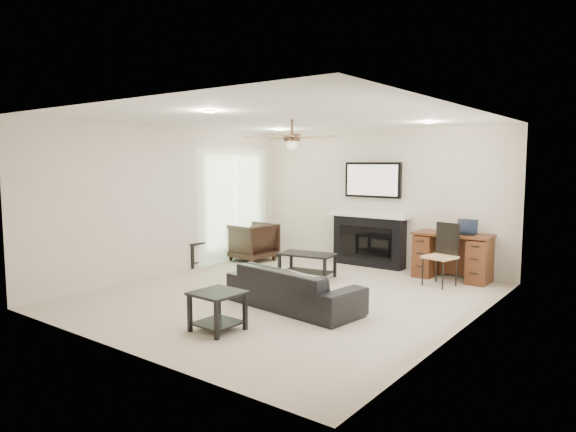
% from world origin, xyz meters
% --- Properties ---
extents(room_shell, '(5.50, 5.54, 2.52)m').
position_xyz_m(room_shell, '(0.19, 0.08, 1.68)').
color(room_shell, beige).
rests_on(room_shell, ground).
extents(sofa, '(1.95, 0.96, 0.55)m').
position_xyz_m(sofa, '(0.45, -0.46, 0.27)').
color(sofa, black).
rests_on(sofa, ground).
extents(armchair, '(0.88, 0.86, 0.73)m').
position_xyz_m(armchair, '(-2.15, 1.69, 0.37)').
color(armchair, black).
rests_on(armchair, ground).
extents(coffee_table, '(0.97, 0.64, 0.40)m').
position_xyz_m(coffee_table, '(-0.45, 1.14, 0.20)').
color(coffee_table, black).
rests_on(coffee_table, ground).
extents(end_table_near, '(0.54, 0.54, 0.45)m').
position_xyz_m(end_table_near, '(0.30, -1.71, 0.23)').
color(end_table_near, black).
rests_on(end_table_near, ground).
extents(end_table_left, '(0.54, 0.54, 0.45)m').
position_xyz_m(end_table_left, '(-2.70, 0.64, 0.23)').
color(end_table_left, black).
rests_on(end_table_left, ground).
extents(fireplace_unit, '(1.52, 0.34, 1.91)m').
position_xyz_m(fireplace_unit, '(-0.09, 2.58, 0.95)').
color(fireplace_unit, black).
rests_on(fireplace_unit, ground).
extents(desk, '(1.22, 0.56, 0.76)m').
position_xyz_m(desk, '(1.52, 2.42, 0.38)').
color(desk, '#3E1B0F').
rests_on(desk, ground).
extents(desk_chair, '(0.51, 0.53, 0.97)m').
position_xyz_m(desk_chair, '(1.52, 1.87, 0.48)').
color(desk_chair, black).
rests_on(desk_chair, ground).
extents(laptop, '(0.33, 0.24, 0.23)m').
position_xyz_m(laptop, '(1.72, 2.40, 0.88)').
color(laptop, black).
rests_on(laptop, desk).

